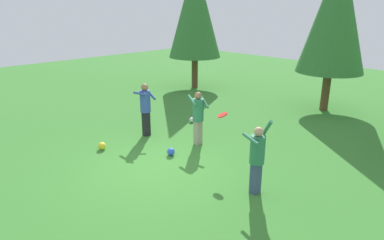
% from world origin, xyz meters
% --- Properties ---
extents(ground_plane, '(40.00, 40.00, 0.00)m').
position_xyz_m(ground_plane, '(0.00, 0.00, 0.00)').
color(ground_plane, '#387A2D').
extents(person_thrower, '(0.61, 0.61, 1.80)m').
position_xyz_m(person_thrower, '(2.67, 0.80, 0.97)').
color(person_thrower, '#38476B').
rests_on(person_thrower, ground_plane).
extents(person_catcher, '(0.71, 0.66, 1.70)m').
position_xyz_m(person_catcher, '(-0.33, 1.93, 1.01)').
color(person_catcher, gray).
rests_on(person_catcher, ground_plane).
extents(person_bystander, '(0.62, 0.50, 1.78)m').
position_xyz_m(person_bystander, '(-2.09, 1.23, 1.06)').
color(person_bystander, black).
rests_on(person_bystander, ground_plane).
extents(frisbee, '(0.37, 0.37, 0.13)m').
position_xyz_m(frisbee, '(1.13, 1.37, 1.43)').
color(frisbee, red).
extents(ball_white, '(0.19, 0.19, 0.19)m').
position_xyz_m(ball_white, '(-2.00, 3.28, 0.10)').
color(ball_white, white).
rests_on(ball_white, ground_plane).
extents(ball_blue, '(0.23, 0.23, 0.23)m').
position_xyz_m(ball_blue, '(-0.29, 0.76, 0.11)').
color(ball_blue, blue).
rests_on(ball_blue, ground_plane).
extents(ball_yellow, '(0.24, 0.24, 0.24)m').
position_xyz_m(ball_yellow, '(-2.07, -0.47, 0.12)').
color(ball_yellow, yellow).
rests_on(ball_yellow, ground_plane).
extents(tree_center, '(2.63, 2.63, 6.28)m').
position_xyz_m(tree_center, '(0.71, 8.37, 3.92)').
color(tree_center, brown).
rests_on(tree_center, ground_plane).
extents(tree_far_left, '(2.66, 2.66, 6.35)m').
position_xyz_m(tree_far_left, '(-6.02, 7.40, 3.97)').
color(tree_far_left, brown).
rests_on(tree_far_left, ground_plane).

